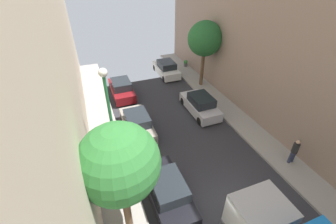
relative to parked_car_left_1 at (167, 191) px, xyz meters
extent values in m
plane|color=#2D2D33|center=(2.70, -1.84, -0.72)|extent=(32.00, 32.00, 0.00)
cube|color=gray|center=(7.70, -1.84, -0.64)|extent=(2.00, 44.00, 0.15)
cube|color=black|center=(0.00, 0.04, -0.17)|extent=(1.76, 4.20, 0.76)
cube|color=#1E2328|center=(0.00, -0.11, 0.53)|extent=(1.56, 2.10, 0.64)
cylinder|color=black|center=(-0.78, 1.59, -0.40)|extent=(0.22, 0.64, 0.64)
cylinder|color=black|center=(0.78, 1.59, -0.40)|extent=(0.22, 0.64, 0.64)
cylinder|color=black|center=(0.78, -1.51, -0.40)|extent=(0.22, 0.64, 0.64)
cube|color=gray|center=(0.00, 6.09, -0.17)|extent=(1.76, 4.20, 0.76)
cube|color=#1E2328|center=(0.00, 5.94, 0.53)|extent=(1.56, 2.10, 0.64)
cylinder|color=black|center=(-0.78, 7.64, -0.40)|extent=(0.22, 0.64, 0.64)
cylinder|color=black|center=(0.78, 7.64, -0.40)|extent=(0.22, 0.64, 0.64)
cylinder|color=black|center=(-0.78, 4.54, -0.40)|extent=(0.22, 0.64, 0.64)
cylinder|color=black|center=(0.78, 4.54, -0.40)|extent=(0.22, 0.64, 0.64)
cube|color=maroon|center=(0.00, 11.73, -0.17)|extent=(1.76, 4.20, 0.76)
cube|color=#1E2328|center=(0.00, 11.58, 0.53)|extent=(1.56, 2.10, 0.64)
cylinder|color=black|center=(-0.78, 13.28, -0.40)|extent=(0.22, 0.64, 0.64)
cylinder|color=black|center=(0.78, 13.28, -0.40)|extent=(0.22, 0.64, 0.64)
cylinder|color=black|center=(-0.78, 10.18, -0.40)|extent=(0.22, 0.64, 0.64)
cylinder|color=black|center=(0.78, 10.18, -0.40)|extent=(0.22, 0.64, 0.64)
cube|color=silver|center=(5.40, 6.73, -0.17)|extent=(1.76, 4.20, 0.76)
cube|color=#1E2328|center=(5.40, 6.58, 0.53)|extent=(1.56, 2.10, 0.64)
cylinder|color=black|center=(4.62, 8.28, -0.40)|extent=(0.22, 0.64, 0.64)
cylinder|color=black|center=(6.18, 8.28, -0.40)|extent=(0.22, 0.64, 0.64)
cylinder|color=black|center=(4.62, 5.18, -0.40)|extent=(0.22, 0.64, 0.64)
cylinder|color=black|center=(6.18, 5.18, -0.40)|extent=(0.22, 0.64, 0.64)
cube|color=white|center=(5.40, 14.54, -0.17)|extent=(1.76, 4.20, 0.76)
cube|color=#1E2328|center=(5.40, 14.39, 0.53)|extent=(1.56, 2.10, 0.64)
cylinder|color=black|center=(4.62, 16.09, -0.40)|extent=(0.22, 0.64, 0.64)
cylinder|color=black|center=(6.18, 16.09, -0.40)|extent=(0.22, 0.64, 0.64)
cylinder|color=black|center=(4.62, 12.99, -0.40)|extent=(0.22, 0.64, 0.64)
cylinder|color=black|center=(6.18, 12.99, -0.40)|extent=(0.22, 0.64, 0.64)
cube|color=#B7B7BC|center=(2.70, -3.25, 1.11)|extent=(2.10, 1.80, 1.70)
cylinder|color=black|center=(3.68, -3.05, -0.24)|extent=(0.30, 0.96, 0.96)
cylinder|color=#2D334C|center=(7.81, -0.33, -0.16)|extent=(0.18, 0.18, 0.82)
cylinder|color=#2D334C|center=(8.03, -0.33, -0.16)|extent=(0.18, 0.18, 0.82)
cylinder|color=#262626|center=(7.92, -0.33, 0.57)|extent=(0.36, 0.36, 0.64)
sphere|color=tan|center=(7.92, -0.33, 1.03)|extent=(0.24, 0.24, 0.24)
cylinder|color=brown|center=(-2.17, -0.93, 1.05)|extent=(0.32, 0.32, 3.23)
sphere|color=#2D7233|center=(-2.17, -0.93, 3.79)|extent=(3.00, 3.00, 3.00)
cylinder|color=brown|center=(7.73, 10.90, 1.10)|extent=(0.33, 0.33, 3.34)
sphere|color=#23602D|center=(7.73, 10.90, 3.93)|extent=(3.10, 3.10, 3.10)
cylinder|color=slate|center=(8.22, 15.60, -0.39)|extent=(0.40, 0.40, 0.36)
sphere|color=#38843D|center=(8.22, 15.60, -0.03)|extent=(0.45, 0.45, 0.45)
cylinder|color=#26723F|center=(-1.90, 3.44, 2.28)|extent=(0.16, 0.16, 5.69)
sphere|color=white|center=(-1.90, 3.44, 5.34)|extent=(0.44, 0.44, 0.44)
camera|label=1|loc=(-2.53, -6.66, 9.66)|focal=23.93mm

